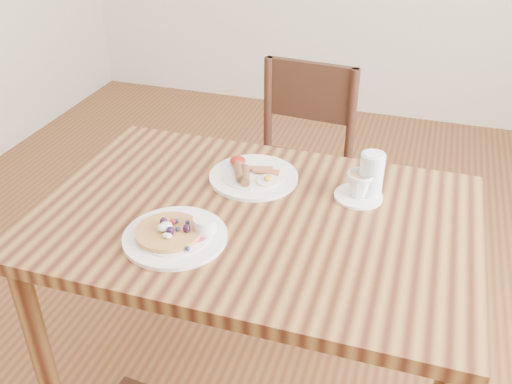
# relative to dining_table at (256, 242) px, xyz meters

# --- Properties ---
(dining_table) EXTENTS (1.20, 0.80, 0.75)m
(dining_table) POSITION_rel_dining_table_xyz_m (0.00, 0.00, 0.00)
(dining_table) COLOR brown
(dining_table) RESTS_ON ground
(chair_far) EXTENTS (0.45, 0.45, 0.88)m
(chair_far) POSITION_rel_dining_table_xyz_m (-0.07, 0.76, -0.16)
(chair_far) COLOR #351913
(chair_far) RESTS_ON ground
(pancake_plate) EXTENTS (0.27, 0.27, 0.06)m
(pancake_plate) POSITION_rel_dining_table_xyz_m (-0.16, -0.17, 0.11)
(pancake_plate) COLOR white
(pancake_plate) RESTS_ON dining_table
(breakfast_plate) EXTENTS (0.27, 0.27, 0.04)m
(breakfast_plate) POSITION_rel_dining_table_xyz_m (-0.07, 0.18, 0.11)
(breakfast_plate) COLOR white
(breakfast_plate) RESTS_ON dining_table
(teacup_saucer) EXTENTS (0.14, 0.14, 0.08)m
(teacup_saucer) POSITION_rel_dining_table_xyz_m (0.26, 0.17, 0.13)
(teacup_saucer) COLOR white
(teacup_saucer) RESTS_ON dining_table
(water_glass) EXTENTS (0.07, 0.07, 0.13)m
(water_glass) POSITION_rel_dining_table_xyz_m (0.28, 0.19, 0.17)
(water_glass) COLOR silver
(water_glass) RESTS_ON dining_table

